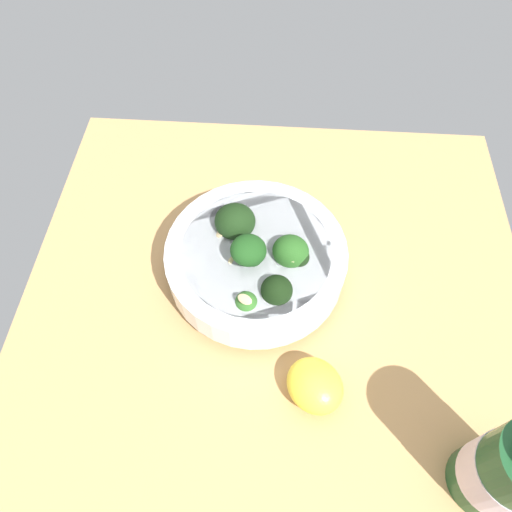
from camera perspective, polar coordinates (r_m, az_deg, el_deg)
The scene contains 4 objects.
ground_plane at distance 57.79cm, azimuth 2.32°, elevation -6.36°, with size 60.90×60.90×3.31cm, color tan.
bowl_of_broccoli at distance 55.08cm, azimuth 0.07°, elevation -0.26°, with size 21.08×21.08×9.68cm.
lemon_wedge at distance 50.81cm, azimuth 7.16°, elevation -15.32°, with size 6.30×5.59×3.77cm, color yellow.
bottle_tall at distance 49.42cm, azimuth 28.32°, elevation -22.06°, with size 6.82×6.82×13.57cm.
Camera 1 is at (0.56, 25.92, 50.00)cm, focal length 32.97 mm.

